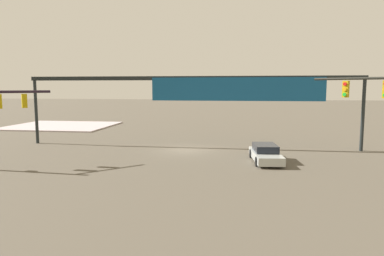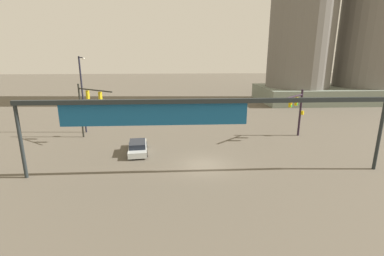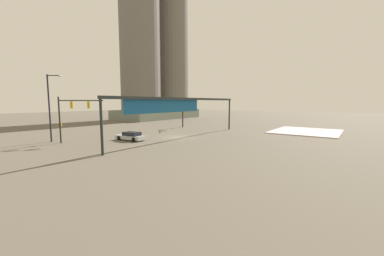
# 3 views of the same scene
# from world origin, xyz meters

# --- Properties ---
(ground_plane) EXTENTS (230.12, 230.12, 0.00)m
(ground_plane) POSITION_xyz_m (0.00, 0.00, 0.00)
(ground_plane) COLOR brown
(sidewalk_corner) EXTENTS (13.15, 11.20, 0.15)m
(sidewalk_corner) POSITION_xyz_m (19.23, -15.20, 0.07)
(sidewalk_corner) COLOR #BBACB0
(sidewalk_corner) RESTS_ON ground
(traffic_signal_near_corner) EXTENTS (4.58, 3.80, 6.25)m
(traffic_signal_near_corner) POSITION_xyz_m (-12.25, 8.51, 4.26)
(traffic_signal_near_corner) COLOR black
(traffic_signal_near_corner) RESTS_ON ground
(traffic_signal_opposite_side) EXTENTS (3.82, 3.36, 5.52)m
(traffic_signal_opposite_side) POSITION_xyz_m (11.45, 7.74, 3.64)
(traffic_signal_opposite_side) COLOR black
(traffic_signal_opposite_side) RESTS_ON ground
(streetlamp_curved_arm) EXTENTS (1.34, 1.83, 9.24)m
(streetlamp_curved_arm) POSITION_xyz_m (-13.58, 11.26, 5.24)
(streetlamp_curved_arm) COLOR black
(streetlamp_curved_arm) RESTS_ON ground
(overhead_sign_gantry) EXTENTS (29.17, 0.43, 6.19)m
(overhead_sign_gantry) POSITION_xyz_m (-1.39, -1.67, 5.28)
(overhead_sign_gantry) COLOR black
(overhead_sign_gantry) RESTS_ON ground
(highrise_twin_tower) EXTENTS (28.49, 14.20, 59.20)m
(highrise_twin_tower) POSITION_xyz_m (29.18, 32.46, 29.10)
(highrise_twin_tower) COLOR slate
(highrise_twin_tower) RESTS_ON ground
(sedan_car_approaching) EXTENTS (2.24, 4.75, 1.21)m
(sedan_car_approaching) POSITION_xyz_m (-6.27, 3.56, 0.57)
(sedan_car_approaching) COLOR #B2B6B2
(sedan_car_approaching) RESTS_ON ground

